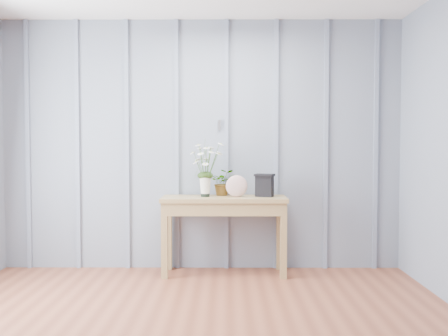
{
  "coord_description": "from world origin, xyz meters",
  "views": [
    {
      "loc": [
        0.25,
        -3.03,
        1.26
      ],
      "look_at": [
        0.23,
        1.94,
        1.03
      ],
      "focal_mm": 42.0,
      "sensor_mm": 36.0,
      "label": 1
    }
  ],
  "objects_px": {
    "carved_box": "(265,185)",
    "daisy_vase": "(205,162)",
    "felt_disc_vessel": "(237,186)",
    "sideboard": "(224,209)"
  },
  "relations": [
    {
      "from": "carved_box",
      "to": "daisy_vase",
      "type": "bearing_deg",
      "value": -179.63
    },
    {
      "from": "sideboard",
      "to": "felt_disc_vessel",
      "type": "distance_m",
      "value": 0.25
    },
    {
      "from": "felt_disc_vessel",
      "to": "daisy_vase",
      "type": "bearing_deg",
      "value": 174.65
    },
    {
      "from": "sideboard",
      "to": "daisy_vase",
      "type": "xyz_separation_m",
      "value": [
        -0.18,
        0.01,
        0.45
      ]
    },
    {
      "from": "daisy_vase",
      "to": "felt_disc_vessel",
      "type": "bearing_deg",
      "value": -4.89
    },
    {
      "from": "sideboard",
      "to": "carved_box",
      "type": "xyz_separation_m",
      "value": [
        0.39,
        0.01,
        0.23
      ]
    },
    {
      "from": "daisy_vase",
      "to": "felt_disc_vessel",
      "type": "distance_m",
      "value": 0.38
    },
    {
      "from": "felt_disc_vessel",
      "to": "carved_box",
      "type": "xyz_separation_m",
      "value": [
        0.27,
        0.03,
        0.01
      ]
    },
    {
      "from": "felt_disc_vessel",
      "to": "sideboard",
      "type": "bearing_deg",
      "value": 170.61
    },
    {
      "from": "sideboard",
      "to": "daisy_vase",
      "type": "relative_size",
      "value": 2.26
    }
  ]
}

